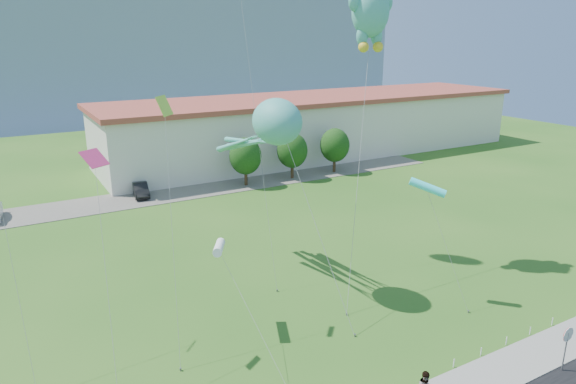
{
  "coord_description": "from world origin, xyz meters",
  "views": [
    {
      "loc": [
        -13.35,
        -16.53,
        16.12
      ],
      "look_at": [
        0.62,
        8.0,
        7.53
      ],
      "focal_mm": 32.0,
      "sensor_mm": 36.0,
      "label": 1
    }
  ],
  "objects_px": {
    "parked_car_black": "(141,190)",
    "teddy_bear_kite": "(371,5)",
    "warehouse": "(318,125)",
    "octopus_kite": "(267,131)",
    "stop_sign": "(567,339)"
  },
  "relations": [
    {
      "from": "warehouse",
      "to": "stop_sign",
      "type": "distance_m",
      "value": 51.0
    },
    {
      "from": "parked_car_black",
      "to": "octopus_kite",
      "type": "bearing_deg",
      "value": -75.79
    },
    {
      "from": "octopus_kite",
      "to": "parked_car_black",
      "type": "bearing_deg",
      "value": 95.95
    },
    {
      "from": "warehouse",
      "to": "octopus_kite",
      "type": "relative_size",
      "value": 4.38
    },
    {
      "from": "teddy_bear_kite",
      "to": "parked_car_black",
      "type": "bearing_deg",
      "value": 114.25
    },
    {
      "from": "stop_sign",
      "to": "teddy_bear_kite",
      "type": "xyz_separation_m",
      "value": [
        -0.21,
        16.32,
        16.23
      ]
    },
    {
      "from": "octopus_kite",
      "to": "teddy_bear_kite",
      "type": "bearing_deg",
      "value": 3.5
    },
    {
      "from": "stop_sign",
      "to": "parked_car_black",
      "type": "relative_size",
      "value": 0.6
    },
    {
      "from": "stop_sign",
      "to": "teddy_bear_kite",
      "type": "bearing_deg",
      "value": 90.73
    },
    {
      "from": "parked_car_black",
      "to": "teddy_bear_kite",
      "type": "height_order",
      "value": "teddy_bear_kite"
    },
    {
      "from": "octopus_kite",
      "to": "teddy_bear_kite",
      "type": "distance_m",
      "value": 11.17
    },
    {
      "from": "stop_sign",
      "to": "parked_car_black",
      "type": "distance_m",
      "value": 41.38
    },
    {
      "from": "parked_car_black",
      "to": "teddy_bear_kite",
      "type": "xyz_separation_m",
      "value": [
        10.63,
        -23.6,
        17.35
      ]
    },
    {
      "from": "warehouse",
      "to": "teddy_bear_kite",
      "type": "distance_m",
      "value": 38.61
    },
    {
      "from": "warehouse",
      "to": "stop_sign",
      "type": "height_order",
      "value": "warehouse"
    }
  ]
}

